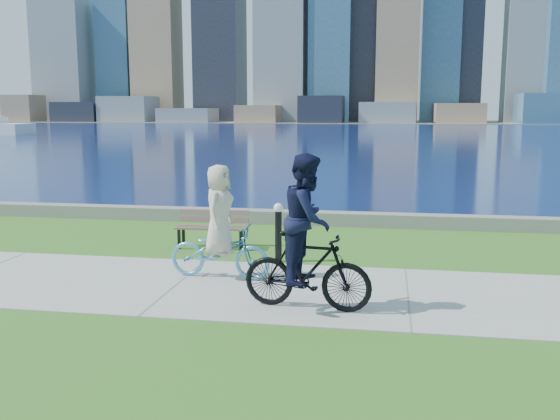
# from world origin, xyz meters

# --- Properties ---
(ground) EXTENTS (320.00, 320.00, 0.00)m
(ground) POSITION_xyz_m (0.00, 0.00, 0.00)
(ground) COLOR #2C5F19
(ground) RESTS_ON ground
(concrete_path) EXTENTS (80.00, 3.50, 0.02)m
(concrete_path) POSITION_xyz_m (0.00, 0.00, 0.01)
(concrete_path) COLOR #989994
(concrete_path) RESTS_ON ground
(seawall) EXTENTS (90.00, 0.50, 0.35)m
(seawall) POSITION_xyz_m (0.00, 6.20, 0.17)
(seawall) COLOR slate
(seawall) RESTS_ON ground
(bay_water) EXTENTS (320.00, 131.00, 0.01)m
(bay_water) POSITION_xyz_m (0.00, 72.00, 0.00)
(bay_water) COLOR #0C1C4F
(bay_water) RESTS_ON ground
(far_shore) EXTENTS (320.00, 30.00, 0.12)m
(far_shore) POSITION_xyz_m (0.00, 130.00, 0.06)
(far_shore) COLOR gray
(far_shore) RESTS_ON ground
(city_skyline) EXTENTS (176.11, 22.53, 76.00)m
(city_skyline) POSITION_xyz_m (2.44, 129.87, 23.36)
(city_skyline) COLOR #876C53
(city_skyline) RESTS_ON ground
(park_bench) EXTENTS (1.61, 0.62, 0.82)m
(park_bench) POSITION_xyz_m (-4.22, 3.05, 0.50)
(park_bench) COLOR black
(park_bench) RESTS_ON ground
(bollard_lamp) EXTENTS (0.19, 0.19, 1.21)m
(bollard_lamp) POSITION_xyz_m (-2.53, 1.99, 0.69)
(bollard_lamp) COLOR black
(bollard_lamp) RESTS_ON ground
(cyclist_woman) EXTENTS (0.81, 1.94, 2.08)m
(cyclist_woman) POSITION_xyz_m (-3.36, 0.55, 0.79)
(cyclist_woman) COLOR #53A2CB
(cyclist_woman) RESTS_ON ground
(cyclist_man) EXTENTS (0.85, 2.06, 2.40)m
(cyclist_man) POSITION_xyz_m (-1.56, -0.96, 1.03)
(cyclist_man) COLOR black
(cyclist_man) RESTS_ON ground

